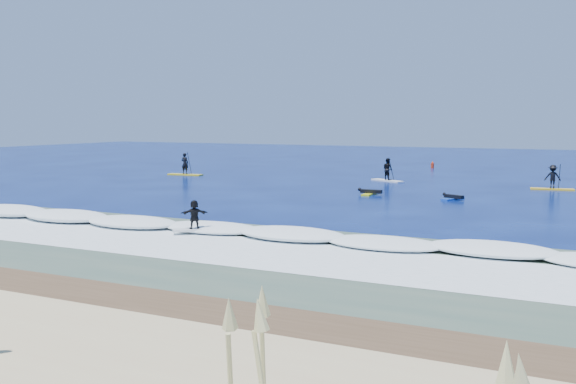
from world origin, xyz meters
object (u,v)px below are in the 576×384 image
at_px(wave_surfer, 194,217).
at_px(marker_buoy, 432,165).
at_px(sup_paddler_left, 185,167).
at_px(prone_paddler_near, 370,192).
at_px(sup_paddler_right, 553,179).
at_px(sup_paddler_center, 388,171).
at_px(prone_paddler_far, 453,198).

xyz_separation_m(wave_surfer, marker_buoy, (0.46, 42.00, -0.44)).
distance_m(sup_paddler_left, prone_paddler_near, 20.83).
height_order(prone_paddler_near, wave_surfer, wave_surfer).
xyz_separation_m(prone_paddler_near, wave_surfer, (-2.09, -17.38, 0.63)).
relative_size(sup_paddler_left, marker_buoy, 4.29).
bearing_deg(sup_paddler_right, wave_surfer, -123.78).
height_order(sup_paddler_left, marker_buoy, sup_paddler_left).
bearing_deg(sup_paddler_left, sup_paddler_center, 4.43).
bearing_deg(prone_paddler_near, marker_buoy, 2.31).
distance_m(sup_paddler_center, marker_buoy, 15.23).
height_order(sup_paddler_center, prone_paddler_far, sup_paddler_center).
relative_size(sup_paddler_center, prone_paddler_near, 1.46).
height_order(sup_paddler_right, marker_buoy, sup_paddler_right).
bearing_deg(marker_buoy, sup_paddler_left, -135.60).
distance_m(sup_paddler_center, wave_surfer, 26.78).
relative_size(sup_paddler_left, prone_paddler_far, 1.77).
distance_m(sup_paddler_center, prone_paddler_near, 9.57).
height_order(prone_paddler_near, prone_paddler_far, prone_paddler_near).
bearing_deg(sup_paddler_right, sup_paddler_left, 175.07).
distance_m(sup_paddler_right, wave_surfer, 28.71).
relative_size(wave_surfer, marker_buoy, 2.36).
bearing_deg(wave_surfer, marker_buoy, 53.24).
distance_m(sup_paddler_right, prone_paddler_near, 13.55).
bearing_deg(prone_paddler_near, sup_paddler_left, 68.80).
bearing_deg(sup_paddler_center, marker_buoy, 119.42).
relative_size(prone_paddler_near, wave_surfer, 1.15).
height_order(prone_paddler_near, marker_buoy, marker_buoy).
bearing_deg(sup_paddler_right, prone_paddler_near, -149.33).
bearing_deg(wave_surfer, sup_paddler_left, 89.53).
relative_size(sup_paddler_center, prone_paddler_far, 1.62).
height_order(sup_paddler_center, marker_buoy, sup_paddler_center).
xyz_separation_m(sup_paddler_right, wave_surfer, (-12.74, -25.73, -0.02)).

